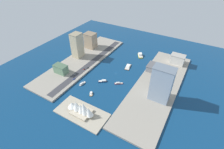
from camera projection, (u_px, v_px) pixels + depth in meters
ground_plane at (116, 73)px, 327.19m from camera, size 440.00×440.00×0.00m
quay_west at (157, 86)px, 293.08m from camera, size 70.00×240.00×2.95m
quay_east at (82, 61)px, 359.52m from camera, size 70.00×240.00×2.95m
peninsula_point at (82, 113)px, 246.39m from camera, size 78.45×38.32×2.00m
road_strip at (91, 63)px, 349.46m from camera, size 12.96×228.00×0.15m
ferry_yellow_fast at (140, 55)px, 377.23m from camera, size 18.12×23.00×6.13m
tugboat_red at (119, 83)px, 300.16m from camera, size 14.18×10.66×3.51m
water_taxi_orange at (91, 94)px, 278.67m from camera, size 8.82×10.25×3.23m
barge_flat_brown at (128, 67)px, 342.27m from camera, size 12.75×23.21×3.12m
patrol_launch_navy at (103, 81)px, 304.75m from camera, size 14.96×12.37×3.67m
yacht_sleek_gray at (82, 84)px, 299.15m from camera, size 5.23×14.58×3.51m
apartment_midrise_tan at (90, 40)px, 395.49m from camera, size 25.56×22.36×35.11m
warehouse_low_gray at (155, 68)px, 324.97m from camera, size 30.81×26.08×11.48m
tower_tall_glass at (161, 84)px, 249.30m from camera, size 31.86×19.28×59.35m
hotel_broad_white at (177, 59)px, 342.60m from camera, size 28.02×18.33×19.88m
office_block_beige at (77, 45)px, 356.36m from camera, size 19.05×22.58×52.88m
terminal_long_green at (61, 69)px, 317.99m from camera, size 26.44×15.61×16.74m
suv_black at (88, 68)px, 334.43m from camera, size 2.09×4.41×1.61m
pickup_red at (84, 69)px, 330.92m from camera, size 1.99×4.34×1.68m
hatchback_blue at (74, 79)px, 306.00m from camera, size 2.00×4.96×1.61m
sedan_silver at (75, 74)px, 316.74m from camera, size 2.10×4.50×1.54m
traffic_light_waterfront at (93, 63)px, 342.93m from camera, size 0.36×0.36×6.50m
opera_landmark at (81, 108)px, 241.06m from camera, size 45.41×22.95×22.48m
park_tree_cluster at (161, 80)px, 296.14m from camera, size 15.75×24.67×10.15m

